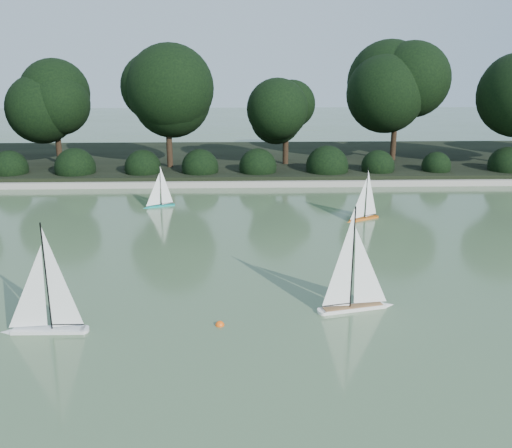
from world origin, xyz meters
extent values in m
plane|color=#334A2C|center=(0.00, 0.00, 0.00)|extent=(80.00, 80.00, 0.00)
cube|color=gray|center=(0.00, 9.00, 0.09)|extent=(40.00, 0.35, 0.18)
cube|color=black|center=(0.00, 13.00, 0.15)|extent=(40.00, 8.00, 0.30)
cylinder|color=black|center=(-7.00, 11.80, 0.68)|extent=(0.20, 0.20, 1.37)
sphere|color=black|center=(-7.00, 11.80, 2.38)|extent=(2.24, 2.24, 2.24)
cylinder|color=black|center=(-3.00, 10.90, 0.83)|extent=(0.20, 0.20, 1.66)
sphere|color=black|center=(-3.00, 10.90, 2.85)|extent=(2.66, 2.66, 2.66)
cylinder|color=black|center=(1.00, 11.40, 0.63)|extent=(0.20, 0.20, 1.26)
sphere|color=black|center=(1.00, 11.40, 2.21)|extent=(2.10, 2.10, 2.10)
cylinder|color=black|center=(5.00, 12.10, 0.86)|extent=(0.20, 0.20, 1.73)
sphere|color=black|center=(5.00, 12.10, 2.99)|extent=(2.80, 2.80, 2.80)
sphere|color=black|center=(-8.00, 9.90, 0.45)|extent=(1.10, 1.10, 1.10)
sphere|color=black|center=(-6.00, 9.90, 0.45)|extent=(1.10, 1.10, 1.10)
sphere|color=black|center=(-4.00, 9.90, 0.45)|extent=(1.10, 1.10, 1.10)
sphere|color=black|center=(-2.00, 9.90, 0.45)|extent=(1.10, 1.10, 1.10)
sphere|color=black|center=(0.00, 9.90, 0.45)|extent=(1.10, 1.10, 1.10)
sphere|color=black|center=(2.00, 9.90, 0.45)|extent=(1.10, 1.10, 1.10)
sphere|color=black|center=(4.00, 9.90, 0.45)|extent=(1.10, 1.10, 1.10)
sphere|color=black|center=(6.00, 9.90, 0.45)|extent=(1.10, 1.10, 1.10)
sphere|color=black|center=(8.00, 9.90, 0.45)|extent=(1.10, 1.10, 1.10)
cube|color=silver|center=(-3.47, -0.84, 0.05)|extent=(1.05, 0.22, 0.10)
cone|color=silver|center=(-4.07, -0.83, 0.05)|extent=(0.21, 0.21, 0.21)
cylinder|color=silver|center=(-2.95, -0.85, 0.05)|extent=(0.13, 0.13, 0.10)
cylinder|color=black|center=(-3.42, -0.84, 0.91)|extent=(0.02, 0.02, 1.62)
cylinder|color=black|center=(-3.19, -0.85, 0.17)|extent=(0.48, 0.02, 0.02)
cube|color=silver|center=(1.12, -0.22, 0.05)|extent=(1.09, 0.46, 0.11)
cone|color=silver|center=(1.72, -0.07, 0.05)|extent=(0.26, 0.26, 0.21)
cylinder|color=silver|center=(0.60, -0.34, 0.05)|extent=(0.15, 0.15, 0.11)
cube|color=olive|center=(1.12, -0.22, 0.11)|extent=(0.99, 0.39, 0.01)
cylinder|color=black|center=(1.07, -0.23, 0.93)|extent=(0.03, 0.03, 1.65)
cylinder|color=black|center=(0.84, -0.29, 0.17)|extent=(0.48, 0.13, 0.02)
cube|color=#CB5F18|center=(2.44, 5.07, 0.04)|extent=(0.79, 0.55, 0.08)
cone|color=#CB5F18|center=(2.03, 4.83, 0.04)|extent=(0.22, 0.22, 0.16)
cylinder|color=#CB5F18|center=(2.79, 5.28, 0.04)|extent=(0.13, 0.13, 0.08)
cylinder|color=black|center=(2.48, 5.09, 0.71)|extent=(0.02, 0.02, 1.27)
cylinder|color=black|center=(2.63, 5.18, 0.13)|extent=(0.33, 0.20, 0.01)
cube|color=#0F8D82|center=(-2.79, 6.54, 0.04)|extent=(0.72, 0.42, 0.07)
cone|color=#0F8D82|center=(-3.17, 6.37, 0.04)|extent=(0.19, 0.19, 0.14)
cylinder|color=#0F8D82|center=(-2.46, 6.68, 0.04)|extent=(0.11, 0.11, 0.07)
cylinder|color=black|center=(-2.76, 6.55, 0.63)|extent=(0.02, 0.02, 1.12)
cylinder|color=black|center=(-2.61, 6.62, 0.12)|extent=(0.31, 0.14, 0.01)
sphere|color=#FF560D|center=(-0.98, -0.71, 0.00)|extent=(0.14, 0.14, 0.14)
camera|label=1|loc=(-0.69, -8.49, 3.81)|focal=40.00mm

